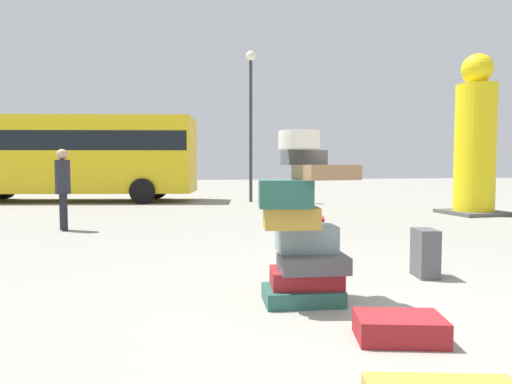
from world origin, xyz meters
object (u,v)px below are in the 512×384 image
(suitcase_charcoal_behind_tower, at_px, (425,253))
(yellow_dummy_statue, at_px, (475,143))
(suitcase_maroon_upright_blue, at_px, (399,328))
(lamp_post, at_px, (251,103))
(person_bearded_onlooker, at_px, (63,183))
(suitcase_maroon_right_side, at_px, (317,243))
(parked_bus, at_px, (68,153))
(suitcase_tower, at_px, (304,233))

(suitcase_charcoal_behind_tower, distance_m, yellow_dummy_statue, 8.16)
(suitcase_charcoal_behind_tower, bearing_deg, suitcase_maroon_upright_blue, -117.28)
(suitcase_maroon_upright_blue, height_order, lamp_post, lamp_post)
(suitcase_maroon_upright_blue, height_order, person_bearded_onlooker, person_bearded_onlooker)
(suitcase_maroon_upright_blue, distance_m, yellow_dummy_statue, 10.29)
(person_bearded_onlooker, bearing_deg, lamp_post, 119.88)
(suitcase_maroon_right_side, height_order, parked_bus, parked_bus)
(suitcase_tower, relative_size, yellow_dummy_statue, 0.38)
(suitcase_charcoal_behind_tower, bearing_deg, yellow_dummy_statue, 58.56)
(suitcase_tower, height_order, suitcase_maroon_right_side, suitcase_tower)
(suitcase_tower, bearing_deg, person_bearded_onlooker, 119.17)
(suitcase_charcoal_behind_tower, height_order, parked_bus, parked_bus)
(lamp_post, bearing_deg, person_bearded_onlooker, -130.14)
(person_bearded_onlooker, bearing_deg, suitcase_tower, 9.18)
(suitcase_charcoal_behind_tower, distance_m, person_bearded_onlooker, 7.14)
(parked_bus, bearing_deg, lamp_post, -3.67)
(person_bearded_onlooker, distance_m, lamp_post, 8.77)
(suitcase_maroon_right_side, distance_m, lamp_post, 11.37)
(suitcase_maroon_right_side, distance_m, suitcase_charcoal_behind_tower, 1.31)
(person_bearded_onlooker, bearing_deg, yellow_dummy_statue, 73.97)
(person_bearded_onlooker, bearing_deg, suitcase_maroon_right_side, 21.38)
(suitcase_maroon_upright_blue, xyz_separation_m, suitcase_maroon_right_side, (0.26, 2.39, 0.24))
(suitcase_tower, xyz_separation_m, person_bearded_onlooker, (-3.19, 5.72, 0.31))
(suitcase_maroon_upright_blue, xyz_separation_m, person_bearded_onlooker, (-3.59, 6.76, 0.90))
(suitcase_tower, xyz_separation_m, suitcase_maroon_upright_blue, (0.40, -1.04, -0.59))
(yellow_dummy_statue, xyz_separation_m, parked_bus, (-11.72, 7.52, -0.12))
(suitcase_tower, relative_size, suitcase_maroon_upright_blue, 2.55)
(suitcase_maroon_right_side, height_order, person_bearded_onlooker, person_bearded_onlooker)
(suitcase_tower, distance_m, suitcase_maroon_right_side, 1.54)
(suitcase_maroon_upright_blue, bearing_deg, suitcase_charcoal_behind_tower, 66.97)
(parked_bus, bearing_deg, suitcase_maroon_upright_blue, -60.02)
(suitcase_charcoal_behind_tower, height_order, person_bearded_onlooker, person_bearded_onlooker)
(suitcase_maroon_right_side, relative_size, yellow_dummy_statue, 0.15)
(suitcase_maroon_right_side, relative_size, person_bearded_onlooker, 0.40)
(suitcase_maroon_right_side, bearing_deg, suitcase_maroon_upright_blue, -76.58)
(suitcase_maroon_upright_blue, distance_m, suitcase_maroon_right_side, 2.41)
(lamp_post, bearing_deg, parked_bus, 164.47)
(suitcase_charcoal_behind_tower, distance_m, parked_bus, 14.82)
(suitcase_charcoal_behind_tower, height_order, yellow_dummy_statue, yellow_dummy_statue)
(parked_bus, xyz_separation_m, lamp_post, (6.70, -1.86, 1.85))
(person_bearded_onlooker, relative_size, lamp_post, 0.30)
(suitcase_charcoal_behind_tower, relative_size, parked_bus, 0.06)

